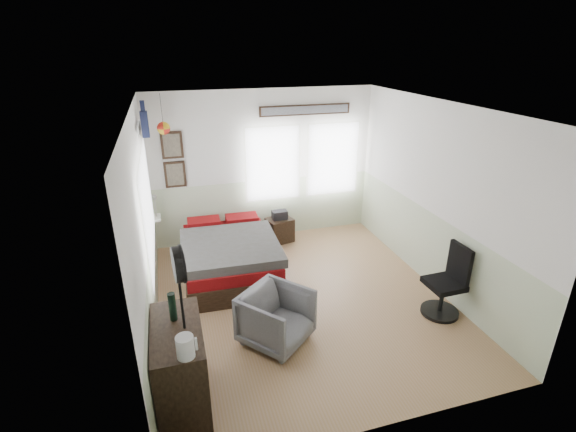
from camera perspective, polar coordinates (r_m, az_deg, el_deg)
name	(u,v)px	position (r m, az deg, el deg)	size (l,w,h in m)	color
ground_plane	(303,300)	(6.11, 2.00, -11.35)	(4.00, 4.50, 0.01)	#9F7448
room_shell	(294,190)	(5.52, 0.85, 3.62)	(4.02, 4.52, 2.71)	white
wall_decor	(200,131)	(6.89, -11.98, 11.25)	(3.55, 1.32, 1.44)	#3A2517
bed	(230,256)	(6.64, -8.00, -5.41)	(1.49, 2.02, 0.63)	black
dresser	(180,366)	(4.53, -14.51, -19.20)	(0.48, 1.00, 0.90)	black
armchair	(276,318)	(5.18, -1.62, -13.71)	(0.73, 0.75, 0.68)	slate
nightstand	(280,230)	(7.66, -1.14, -1.91)	(0.44, 0.35, 0.44)	black
task_chair	(447,287)	(6.01, 20.92, -9.03)	(0.50, 0.50, 1.00)	black
kettle	(185,347)	(3.85, -13.86, -16.98)	(0.18, 0.16, 0.21)	silver
bottle	(172,307)	(4.28, -15.53, -11.87)	(0.07, 0.07, 0.30)	black
stand_fan	(179,266)	(3.87, -14.72, -6.63)	(0.13, 0.36, 0.87)	black
black_bag	(280,215)	(7.54, -1.15, 0.16)	(0.27, 0.17, 0.16)	black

